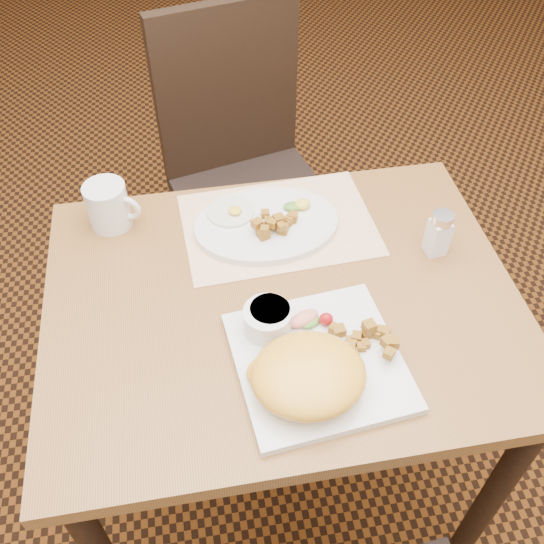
{
  "coord_description": "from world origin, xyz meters",
  "views": [
    {
      "loc": [
        -0.15,
        -0.73,
        1.63
      ],
      "look_at": [
        -0.02,
        0.0,
        0.82
      ],
      "focal_mm": 40.0,
      "sensor_mm": 36.0,
      "label": 1
    }
  ],
  "objects_px": {
    "chair_far": "(244,163)",
    "plate_oval": "(267,225)",
    "plate_square": "(318,362)",
    "coffee_mug": "(109,206)",
    "salt_shaker": "(439,233)",
    "table": "(282,332)"
  },
  "relations": [
    {
      "from": "plate_square",
      "to": "coffee_mug",
      "type": "relative_size",
      "value": 2.46
    },
    {
      "from": "chair_far",
      "to": "table",
      "type": "bearing_deg",
      "value": 74.97
    },
    {
      "from": "plate_oval",
      "to": "table",
      "type": "bearing_deg",
      "value": -90.29
    },
    {
      "from": "salt_shaker",
      "to": "coffee_mug",
      "type": "relative_size",
      "value": 0.88
    },
    {
      "from": "table",
      "to": "chair_far",
      "type": "distance_m",
      "value": 0.71
    },
    {
      "from": "plate_oval",
      "to": "salt_shaker",
      "type": "bearing_deg",
      "value": -21.09
    },
    {
      "from": "plate_square",
      "to": "coffee_mug",
      "type": "bearing_deg",
      "value": 129.47
    },
    {
      "from": "coffee_mug",
      "to": "table",
      "type": "bearing_deg",
      "value": -39.85
    },
    {
      "from": "table",
      "to": "salt_shaker",
      "type": "relative_size",
      "value": 9.0
    },
    {
      "from": "plate_oval",
      "to": "salt_shaker",
      "type": "distance_m",
      "value": 0.35
    },
    {
      "from": "plate_oval",
      "to": "salt_shaker",
      "type": "height_order",
      "value": "salt_shaker"
    },
    {
      "from": "plate_oval",
      "to": "coffee_mug",
      "type": "height_order",
      "value": "coffee_mug"
    },
    {
      "from": "chair_far",
      "to": "plate_oval",
      "type": "height_order",
      "value": "chair_far"
    },
    {
      "from": "plate_square",
      "to": "salt_shaker",
      "type": "distance_m",
      "value": 0.38
    },
    {
      "from": "chair_far",
      "to": "plate_oval",
      "type": "relative_size",
      "value": 3.19
    },
    {
      "from": "salt_shaker",
      "to": "coffee_mug",
      "type": "bearing_deg",
      "value": 162.97
    },
    {
      "from": "salt_shaker",
      "to": "chair_far",
      "type": "bearing_deg",
      "value": 116.02
    },
    {
      "from": "chair_far",
      "to": "plate_square",
      "type": "relative_size",
      "value": 3.46
    },
    {
      "from": "coffee_mug",
      "to": "plate_oval",
      "type": "bearing_deg",
      "value": -12.7
    },
    {
      "from": "table",
      "to": "chair_far",
      "type": "height_order",
      "value": "chair_far"
    },
    {
      "from": "chair_far",
      "to": "salt_shaker",
      "type": "distance_m",
      "value": 0.75
    },
    {
      "from": "table",
      "to": "plate_square",
      "type": "relative_size",
      "value": 3.21
    }
  ]
}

